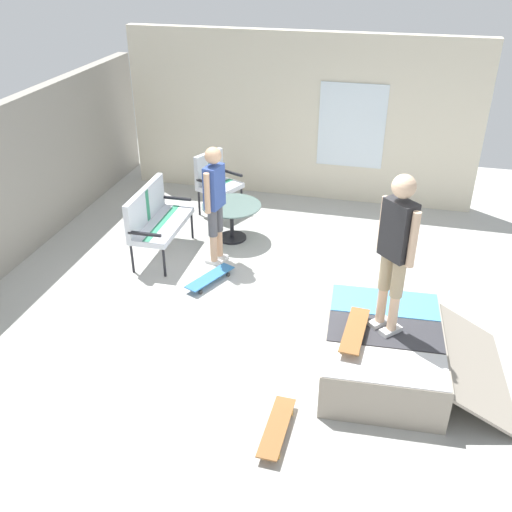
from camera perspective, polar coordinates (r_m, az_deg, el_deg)
ground_plane at (r=7.25m, az=2.45°, el=-6.13°), size 12.00×12.00×0.10m
house_facade at (r=10.11m, az=4.39°, el=13.51°), size 0.23×6.00×2.80m
skate_ramp at (r=6.37m, az=12.69°, el=-9.21°), size 1.76×2.01×0.53m
patio_bench at (r=8.39m, az=-10.05°, el=3.94°), size 1.26×0.56×1.02m
patio_chair_near_house at (r=9.63m, az=-4.12°, el=7.75°), size 0.79×0.76×1.02m
patio_table at (r=8.79m, az=-2.43°, el=4.10°), size 0.90×0.90×0.57m
person_watching at (r=7.92m, az=-4.12°, el=5.83°), size 0.47×0.29×1.71m
person_skater at (r=5.72m, az=13.71°, el=1.17°), size 0.37×0.37×1.72m
skateboard_by_bench at (r=7.81m, az=-4.58°, el=-2.14°), size 0.81×0.51×0.10m
skateboard_spare at (r=5.68m, az=2.07°, el=-16.61°), size 0.81×0.22×0.10m
skateboard_on_ramp at (r=6.01m, az=9.75°, el=-7.29°), size 0.81×0.25×0.10m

